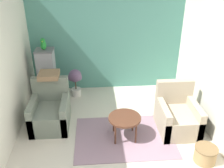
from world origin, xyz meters
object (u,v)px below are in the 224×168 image
Objects in this scene: coffee_table at (125,119)px; parrot at (43,44)px; birdcage at (47,77)px; armchair_left at (50,112)px; potted_plant at (75,80)px; armchair_right at (177,117)px; wicker_basket at (205,154)px.

coffee_table is 2.22× the size of parrot.
birdcage is 0.79m from parrot.
armchair_left is (-1.45, 0.53, -0.12)m from coffee_table.
coffee_table is 0.65× the size of armchair_left.
potted_plant is (0.63, 0.11, -0.15)m from birdcage.
armchair_right is (1.07, 0.19, -0.12)m from coffee_table.
coffee_table is 1.54m from armchair_left.
armchair_left is at bearing -80.07° from birdcage.
armchair_left is 2.43× the size of wicker_basket.
armchair_right is at bearing 10.16° from coffee_table.
armchair_right is at bearing 103.24° from wicker_basket.
coffee_table is at bearing -19.98° from armchair_left.
potted_plant is at bearing 69.64° from armchair_left.
coffee_table is at bearing -44.51° from birdcage.
wicker_basket is (2.92, -2.33, -0.44)m from birdcage.
armchair_right is 3.24m from parrot.
birdcage is at bearing 152.32° from armchair_right.
wicker_basket is (2.73, -1.25, -0.14)m from armchair_left.
wicker_basket is (2.29, -2.44, -0.28)m from potted_plant.
wicker_basket is (0.22, -0.91, -0.14)m from armchair_right.
armchair_right is at bearing -27.71° from parrot.
armchair_right reaches higher than wicker_basket.
armchair_left is at bearing -110.36° from potted_plant.
potted_plant is (-1.00, 1.72, 0.02)m from coffee_table.
armchair_right is 2.43× the size of wicker_basket.
armchair_left is 1.33× the size of potted_plant.
birdcage is (-2.70, 1.42, 0.30)m from armchair_right.
parrot is 1.14m from potted_plant.
parrot is (0.00, 0.00, 0.79)m from birdcage.
parrot is 0.72× the size of wicker_basket.
armchair_right is at bearing -7.59° from armchair_left.
coffee_table is at bearing 150.58° from wicker_basket.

